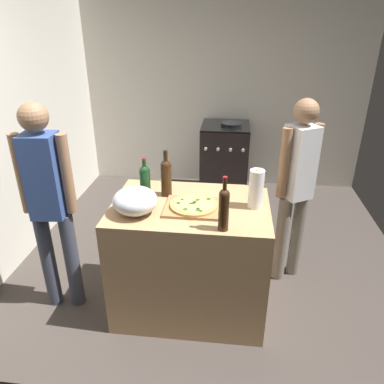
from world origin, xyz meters
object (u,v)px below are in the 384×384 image
person_in_stripes (49,199)px  paper_towel_roll (256,189)px  person_in_red (297,183)px  wine_bottle_amber (166,176)px  wine_bottle_green (145,180)px  mixing_bowl (135,201)px  pizza (194,205)px  stove (224,159)px  wine_bottle_clear (224,208)px

person_in_stripes → paper_towel_roll: bearing=4.2°
person_in_stripes → person_in_red: size_ratio=1.03×
person_in_stripes → wine_bottle_amber: bearing=15.6°
person_in_stripes → wine_bottle_green: bearing=14.3°
mixing_bowl → person_in_red: (1.15, 0.64, -0.10)m
person_in_red → person_in_stripes: bearing=-162.5°
mixing_bowl → person_in_red: bearing=29.0°
wine_bottle_green → person_in_red: 1.22m
mixing_bowl → wine_bottle_green: (0.01, 0.24, 0.04)m
pizza → wine_bottle_green: 0.41m
person_in_stripes → person_in_red: person_in_stripes is taller
wine_bottle_amber → paper_towel_roll: bearing=-10.4°
paper_towel_roll → wine_bottle_green: 0.79m
mixing_bowl → stove: mixing_bowl is taller
paper_towel_roll → person_in_stripes: person_in_stripes is taller
mixing_bowl → wine_bottle_amber: (0.16, 0.30, 0.06)m
pizza → wine_bottle_clear: 0.35m
wine_bottle_clear → person_in_red: size_ratio=0.23×
wine_bottle_green → person_in_stripes: size_ratio=0.19×
pizza → mixing_bowl: size_ratio=1.08×
paper_towel_roll → person_in_red: 0.60m
pizza → wine_bottle_green: wine_bottle_green is taller
wine_bottle_green → paper_towel_roll: bearing=-4.4°
person_in_stripes → person_in_red: (1.81, 0.57, -0.04)m
person_in_stripes → person_in_red: 1.89m
wine_bottle_clear → wine_bottle_green: size_ratio=1.17×
paper_towel_roll → wine_bottle_clear: wine_bottle_clear is taller
wine_bottle_clear → person_in_stripes: (-1.25, 0.22, -0.12)m
wine_bottle_amber → wine_bottle_clear: wine_bottle_clear is taller
person_in_red → mixing_bowl: bearing=-151.0°
wine_bottle_amber → wine_bottle_clear: 0.62m
pizza → mixing_bowl: bearing=-164.8°
paper_towel_roll → wine_bottle_amber: 0.66m
pizza → person_in_stripes: person_in_stripes is taller
pizza → wine_bottle_clear: bearing=-49.9°
paper_towel_roll → stove: size_ratio=0.30×
wine_bottle_amber → person_in_red: person_in_red is taller
pizza → person_in_stripes: size_ratio=0.20×
mixing_bowl → paper_towel_roll: 0.82m
wine_bottle_green → stove: (0.52, 2.08, -0.58)m
pizza → wine_bottle_green: bearing=159.6°
pizza → stove: pizza is taller
mixing_bowl → paper_towel_roll: size_ratio=1.08×
wine_bottle_clear → wine_bottle_amber: bearing=134.4°
wine_bottle_green → person_in_red: size_ratio=0.19×
pizza → paper_towel_roll: 0.44m
mixing_bowl → wine_bottle_amber: wine_bottle_amber is taller
pizza → wine_bottle_amber: 0.32m
stove → pizza: bearing=-93.9°
pizza → stove: size_ratio=0.34×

